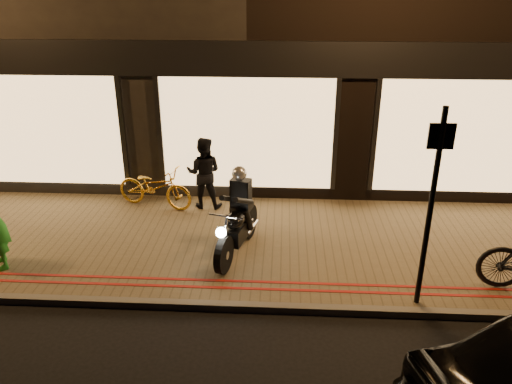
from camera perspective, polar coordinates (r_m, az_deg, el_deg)
ground at (r=7.73m, az=-3.14°, el=-13.52°), size 90.00×90.00×0.00m
sidewalk at (r=9.37m, az=-1.84°, el=-5.91°), size 50.00×4.00×0.12m
kerb_stone at (r=7.73m, az=-3.11°, el=-12.94°), size 50.00×0.14×0.12m
red_kerb_lines at (r=8.10m, az=-2.74°, el=-10.50°), size 50.00×0.26×0.01m
motorcycle at (r=8.70m, az=-2.10°, el=-3.33°), size 0.76×1.91×1.59m
sign_post at (r=7.29m, az=19.44°, el=-0.94°), size 0.35×0.08×3.00m
bicycle_gold at (r=10.74m, az=-11.50°, el=0.57°), size 1.81×1.05×0.90m
person_dark at (r=10.47m, az=-5.98°, el=2.19°), size 0.77×0.61×1.53m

